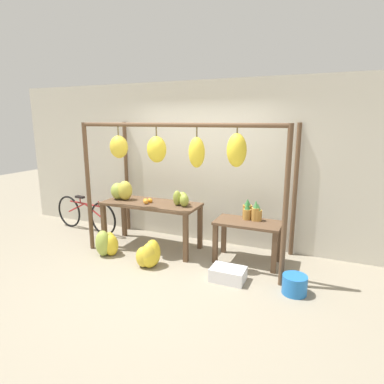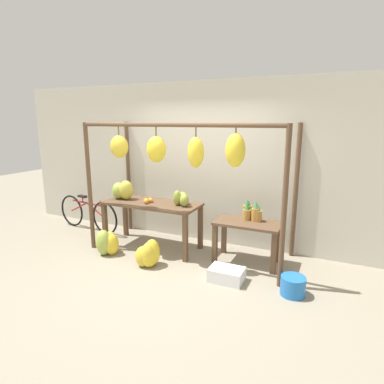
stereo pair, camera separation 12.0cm
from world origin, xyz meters
name	(u,v)px [view 2 (the right image)]	position (x,y,z in m)	size (l,w,h in m)	color
ground_plane	(161,275)	(0.00, 0.00, 0.00)	(20.00, 20.00, 0.00)	gray
shop_wall_back	(205,163)	(0.00, 1.58, 1.40)	(8.00, 0.08, 2.80)	beige
stall_awning	(178,160)	(0.01, 0.55, 1.58)	(3.22, 1.25, 2.11)	brown
display_table_main	(152,209)	(-0.65, 0.84, 0.68)	(1.64, 0.68, 0.79)	brown
display_table_side	(247,231)	(0.98, 0.92, 0.51)	(0.98, 0.52, 0.65)	brown
banana_pile_on_table	(123,190)	(-1.24, 0.84, 0.95)	(0.49, 0.35, 0.33)	gold
orange_pile	(148,201)	(-0.69, 0.80, 0.83)	(0.15, 0.22, 0.08)	orange
pineapple_cluster	(252,212)	(1.00, 1.06, 0.77)	(0.32, 0.24, 0.31)	#B27F38
banana_pile_ground_left	(108,243)	(-1.16, 0.28, 0.19)	(0.44, 0.41, 0.42)	yellow
banana_pile_ground_right	(149,255)	(-0.31, 0.17, 0.18)	(0.40, 0.37, 0.41)	yellow
fruit_crate_white	(227,275)	(0.89, 0.24, 0.09)	(0.46, 0.32, 0.18)	silver
blue_bucket	(293,286)	(1.76, 0.24, 0.12)	(0.31, 0.31, 0.24)	blue
parked_bicycle	(88,213)	(-2.29, 1.07, 0.34)	(1.60, 0.24, 0.69)	black
papaya_pile	(182,199)	(-0.11, 0.89, 0.90)	(0.33, 0.33, 0.25)	#93A33D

